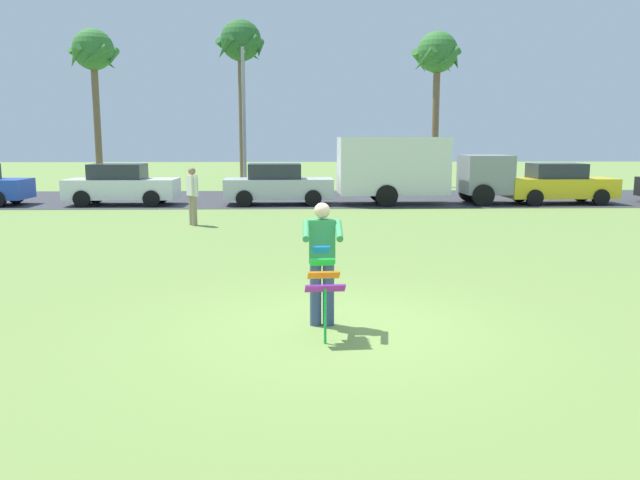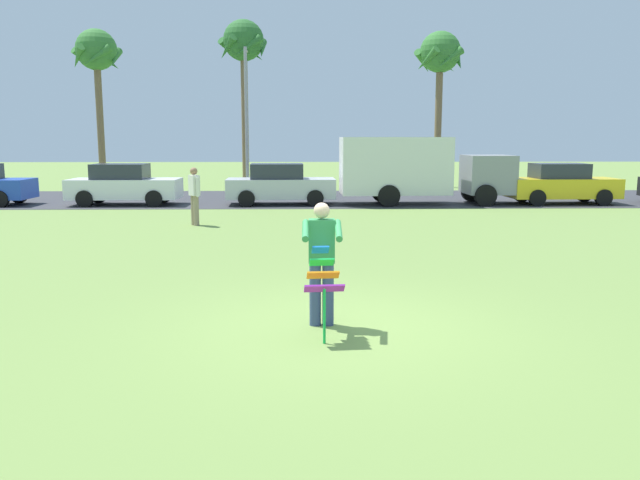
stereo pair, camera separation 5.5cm
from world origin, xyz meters
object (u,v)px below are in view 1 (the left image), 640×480
(parked_car_white, at_px, (121,185))
(parked_car_silver, at_px, (278,185))
(palm_tree_left_near, at_px, (94,56))
(person_kite_flyer, at_px, (322,259))
(parked_car_yellow, at_px, (559,184))
(palm_tree_right_near, at_px, (241,48))
(person_walker_near, at_px, (193,194))
(kite_held, at_px, (324,279))
(palm_tree_centre_far, at_px, (437,59))
(parked_truck_grey_van, at_px, (413,168))
(streetlight_pole, at_px, (244,109))

(parked_car_white, bearing_deg, parked_car_silver, -0.01)
(parked_car_white, relative_size, palm_tree_left_near, 0.52)
(person_kite_flyer, distance_m, parked_car_yellow, 18.98)
(palm_tree_right_near, xyz_separation_m, person_walker_near, (-0.14, -15.06, -6.25))
(kite_held, relative_size, palm_tree_centre_far, 0.15)
(parked_truck_grey_van, distance_m, parked_car_yellow, 5.83)
(kite_held, height_order, parked_car_silver, parked_car_silver)
(parked_truck_grey_van, xyz_separation_m, palm_tree_centre_far, (2.67, 8.87, 5.23))
(parked_car_white, bearing_deg, person_walker_near, -57.41)
(person_kite_flyer, relative_size, streetlight_pole, 0.25)
(parked_truck_grey_van, bearing_deg, palm_tree_left_near, 148.24)
(person_kite_flyer, height_order, palm_tree_right_near, palm_tree_right_near)
(palm_tree_left_near, distance_m, person_walker_near, 17.93)
(person_kite_flyer, bearing_deg, person_walker_near, 108.87)
(parked_car_yellow, bearing_deg, parked_car_silver, -180.00)
(parked_car_white, relative_size, parked_car_silver, 0.99)
(parked_truck_grey_van, bearing_deg, person_kite_flyer, -104.16)
(parked_car_white, distance_m, palm_tree_left_near, 11.72)
(person_kite_flyer, relative_size, palm_tree_left_near, 0.21)
(person_kite_flyer, height_order, parked_car_yellow, person_kite_flyer)
(palm_tree_centre_far, bearing_deg, parked_car_white, -147.71)
(parked_car_white, xyz_separation_m, person_walker_near, (3.74, -5.86, 0.16))
(palm_tree_left_near, distance_m, palm_tree_right_near, 7.64)
(kite_held, bearing_deg, palm_tree_right_near, 97.44)
(kite_held, relative_size, palm_tree_right_near, 0.14)
(palm_tree_left_near, bearing_deg, person_kite_flyer, -66.66)
(parked_car_silver, bearing_deg, parked_car_yellow, 0.00)
(parked_car_yellow, distance_m, palm_tree_centre_far, 11.08)
(palm_tree_right_near, relative_size, palm_tree_centre_far, 1.07)
(parked_car_yellow, height_order, streetlight_pole, streetlight_pole)
(parked_truck_grey_van, bearing_deg, person_walker_near, -142.48)
(kite_held, xyz_separation_m, palm_tree_centre_far, (6.76, 25.71, 5.82))
(person_kite_flyer, xyz_separation_m, parked_car_white, (-7.28, 16.20, -0.18))
(person_kite_flyer, xyz_separation_m, palm_tree_right_near, (-3.40, 25.40, 6.23))
(kite_held, relative_size, person_walker_near, 0.69)
(person_walker_near, bearing_deg, kite_held, -72.14)
(person_kite_flyer, relative_size, parked_car_silver, 0.41)
(kite_held, relative_size, parked_car_silver, 0.28)
(palm_tree_right_near, bearing_deg, kite_held, -82.56)
(parked_car_white, relative_size, streetlight_pole, 0.60)
(kite_held, height_order, person_walker_near, person_walker_near)
(parked_car_silver, bearing_deg, person_kite_flyer, -85.70)
(parked_car_white, relative_size, palm_tree_centre_far, 0.52)
(kite_held, distance_m, streetlight_pole, 24.84)
(palm_tree_centre_far, bearing_deg, parked_car_yellow, -70.63)
(parked_truck_grey_van, distance_m, person_walker_near, 9.63)
(parked_car_white, relative_size, palm_tree_right_near, 0.49)
(palm_tree_centre_far, height_order, person_walker_near, palm_tree_centre_far)
(person_kite_flyer, distance_m, kite_held, 0.65)
(palm_tree_right_near, height_order, palm_tree_centre_far, palm_tree_right_near)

